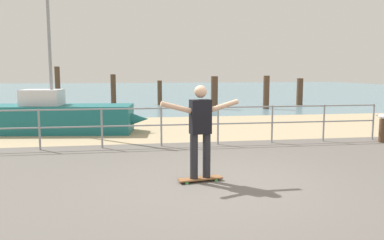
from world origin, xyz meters
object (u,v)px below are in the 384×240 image
object	(u,v)px
sailboat	(67,117)
skateboarder	(200,126)
bollard_short	(382,131)
skateboard	(200,179)
seagull	(384,116)

from	to	relation	value
sailboat	skateboarder	xyz separation A→B (m)	(3.19, -6.15, 0.49)
sailboat	bollard_short	size ratio (longest dim) A/B	8.68
bollard_short	sailboat	bearing A→B (deg)	160.12
skateboard	seagull	distance (m)	6.41
sailboat	skateboarder	size ratio (longest dim) A/B	3.52
sailboat	bollard_short	distance (m)	9.41
sailboat	seagull	distance (m)	9.42
skateboard	bollard_short	distance (m)	6.38
sailboat	skateboard	size ratio (longest dim) A/B	7.06
sailboat	skateboard	bearing A→B (deg)	-62.57
sailboat	skateboarder	world-z (taller)	sailboat
skateboard	skateboarder	size ratio (longest dim) A/B	0.50
bollard_short	skateboarder	bearing A→B (deg)	-152.43
skateboarder	seagull	size ratio (longest dim) A/B	3.39
skateboard	bollard_short	world-z (taller)	bollard_short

